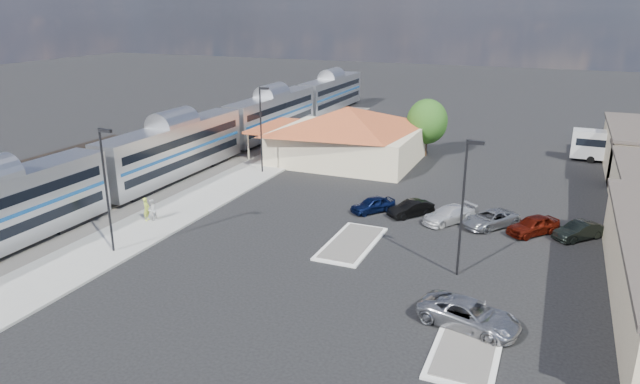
% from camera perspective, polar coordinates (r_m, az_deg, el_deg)
% --- Properties ---
extents(ground, '(280.00, 280.00, 0.00)m').
position_cam_1_polar(ground, '(41.77, -2.95, -5.40)').
color(ground, black).
rests_on(ground, ground).
extents(railbed, '(16.00, 100.00, 0.12)m').
position_cam_1_polar(railbed, '(59.22, -18.07, 0.92)').
color(railbed, '#4C4944').
rests_on(railbed, ground).
extents(platform, '(5.50, 92.00, 0.18)m').
position_cam_1_polar(platform, '(52.34, -11.97, -0.75)').
color(platform, gray).
rests_on(platform, ground).
extents(passenger_train, '(3.00, 104.00, 5.55)m').
position_cam_1_polar(passenger_train, '(58.82, -14.27, 3.99)').
color(passenger_train, silver).
rests_on(passenger_train, ground).
extents(freight_cars, '(2.80, 46.00, 4.00)m').
position_cam_1_polar(freight_cars, '(57.71, -23.33, 1.81)').
color(freight_cars, black).
rests_on(freight_cars, ground).
extents(station_depot, '(18.35, 12.24, 6.20)m').
position_cam_1_polar(station_depot, '(63.66, 2.72, 5.82)').
color(station_depot, beige).
rests_on(station_depot, ground).
extents(traffic_island_south, '(3.30, 7.50, 0.21)m').
position_cam_1_polar(traffic_island_south, '(42.00, 3.18, -5.12)').
color(traffic_island_south, silver).
rests_on(traffic_island_south, ground).
extents(traffic_island_north, '(3.30, 7.50, 0.21)m').
position_cam_1_polar(traffic_island_north, '(31.28, 14.60, -14.46)').
color(traffic_island_north, silver).
rests_on(traffic_island_north, ground).
extents(lamp_plat_s, '(1.08, 0.25, 9.00)m').
position_cam_1_polar(lamp_plat_s, '(41.31, -20.59, 1.03)').
color(lamp_plat_s, black).
rests_on(lamp_plat_s, ground).
extents(lamp_plat_n, '(1.08, 0.25, 9.00)m').
position_cam_1_polar(lamp_plat_n, '(58.65, -5.86, 6.89)').
color(lamp_plat_n, black).
rests_on(lamp_plat_n, ground).
extents(lamp_lot, '(1.08, 0.25, 9.00)m').
position_cam_1_polar(lamp_lot, '(36.52, 14.26, -0.50)').
color(lamp_lot, black).
rests_on(lamp_lot, ground).
extents(tree_depot, '(4.71, 4.71, 6.63)m').
position_cam_1_polar(tree_depot, '(67.08, 10.65, 6.94)').
color(tree_depot, '#382314').
rests_on(tree_depot, ground).
extents(suv, '(5.98, 3.83, 1.54)m').
position_cam_1_polar(suv, '(32.50, 14.71, -11.79)').
color(suv, '#A0A2A8').
rests_on(suv, ground).
extents(coach_bus, '(10.89, 2.61, 3.48)m').
position_cam_1_polar(coach_bus, '(71.07, 28.21, 4.04)').
color(coach_bus, silver).
rests_on(coach_bus, ground).
extents(person_a, '(0.63, 0.80, 1.93)m').
position_cam_1_polar(person_a, '(47.81, -16.96, -1.64)').
color(person_a, '#A2B438').
rests_on(person_a, platform).
extents(person_b, '(0.76, 0.92, 1.74)m').
position_cam_1_polar(person_b, '(47.76, -16.46, -1.73)').
color(person_b, silver).
rests_on(person_b, platform).
extents(parked_car_a, '(3.70, 4.06, 1.34)m').
position_cam_1_polar(parked_car_a, '(48.41, 5.32, -1.25)').
color(parked_car_a, '#0C173D').
rests_on(parked_car_a, ground).
extents(parked_car_b, '(3.57, 3.94, 1.30)m').
position_cam_1_polar(parked_car_b, '(47.89, 9.07, -1.64)').
color(parked_car_b, black).
rests_on(parked_car_b, ground).
extents(parked_car_c, '(4.35, 4.93, 1.37)m').
position_cam_1_polar(parked_car_c, '(47.01, 12.77, -2.21)').
color(parked_car_c, white).
rests_on(parked_car_c, ground).
extents(parked_car_d, '(4.69, 5.18, 1.34)m').
position_cam_1_polar(parked_car_d, '(46.92, 16.67, -2.60)').
color(parked_car_d, gray).
rests_on(parked_car_d, ground).
extents(parked_car_e, '(4.16, 4.41, 1.48)m').
position_cam_1_polar(parked_car_e, '(46.45, 20.54, -3.13)').
color(parked_car_e, maroon).
rests_on(parked_car_e, ground).
extents(parked_car_f, '(3.80, 3.94, 1.34)m').
position_cam_1_polar(parked_car_f, '(46.81, 24.45, -3.56)').
color(parked_car_f, black).
rests_on(parked_car_f, ground).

